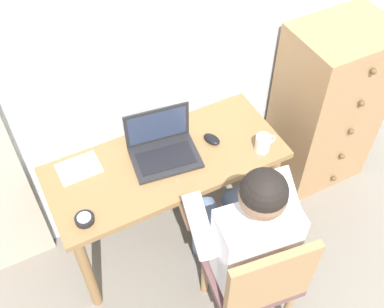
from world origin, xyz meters
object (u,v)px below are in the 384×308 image
(laptop, at_px, (163,147))
(desk, at_px, (167,175))
(computer_mouse, at_px, (212,139))
(desk_clock, at_px, (85,219))
(person_seated, at_px, (244,227))
(chair, at_px, (256,278))
(dresser, at_px, (327,107))
(notebook_pad, at_px, (79,168))
(coffee_mug, at_px, (263,143))

(laptop, bearing_deg, desk, -99.52)
(desk, relative_size, computer_mouse, 12.28)
(desk, height_order, desk_clock, desk_clock)
(laptop, bearing_deg, desk_clock, -157.07)
(computer_mouse, distance_m, desk_clock, 0.78)
(laptop, bearing_deg, person_seated, -73.25)
(chair, bearing_deg, laptop, 101.06)
(laptop, xyz_separation_m, desk_clock, (-0.50, -0.21, -0.04))
(dresser, distance_m, computer_mouse, 0.86)
(person_seated, height_order, notebook_pad, person_seated)
(dresser, xyz_separation_m, chair, (-0.97, -0.73, -0.08))
(chair, distance_m, computer_mouse, 0.74)
(laptop, bearing_deg, dresser, 0.25)
(chair, relative_size, desk_clock, 9.61)
(chair, height_order, computer_mouse, chair)
(chair, distance_m, notebook_pad, 1.03)
(desk_clock, height_order, coffee_mug, coffee_mug)
(desk, distance_m, laptop, 0.18)
(chair, bearing_deg, desk, 102.56)
(coffee_mug, bearing_deg, desk, 161.31)
(person_seated, height_order, laptop, person_seated)
(chair, height_order, notebook_pad, chair)
(desk_clock, bearing_deg, laptop, 22.93)
(person_seated, relative_size, coffee_mug, 9.86)
(chair, xyz_separation_m, person_seated, (0.02, 0.18, 0.18))
(desk, bearing_deg, laptop, 80.48)
(computer_mouse, xyz_separation_m, coffee_mug, (0.21, -0.17, 0.03))
(computer_mouse, bearing_deg, notebook_pad, 148.52)
(computer_mouse, height_order, notebook_pad, computer_mouse)
(desk_clock, relative_size, coffee_mug, 0.75)
(chair, relative_size, computer_mouse, 8.65)
(dresser, relative_size, person_seated, 0.95)
(chair, xyz_separation_m, coffee_mug, (0.33, 0.51, 0.29))
(dresser, bearing_deg, desk, -177.15)
(desk, bearing_deg, desk_clock, -161.93)
(dresser, bearing_deg, computer_mouse, -176.78)
(laptop, distance_m, desk_clock, 0.54)
(desk, distance_m, chair, 0.70)
(dresser, xyz_separation_m, laptop, (-1.11, -0.00, 0.21))
(computer_mouse, distance_m, notebook_pad, 0.70)
(desk_clock, bearing_deg, computer_mouse, 12.39)
(laptop, bearing_deg, computer_mouse, -9.09)
(chair, relative_size, laptop, 2.33)
(chair, bearing_deg, dresser, 37.03)
(notebook_pad, bearing_deg, coffee_mug, -20.20)
(person_seated, height_order, computer_mouse, person_seated)
(desk_clock, bearing_deg, dresser, 7.62)
(chair, distance_m, laptop, 0.79)
(person_seated, bearing_deg, notebook_pad, 132.32)
(person_seated, relative_size, laptop, 3.19)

